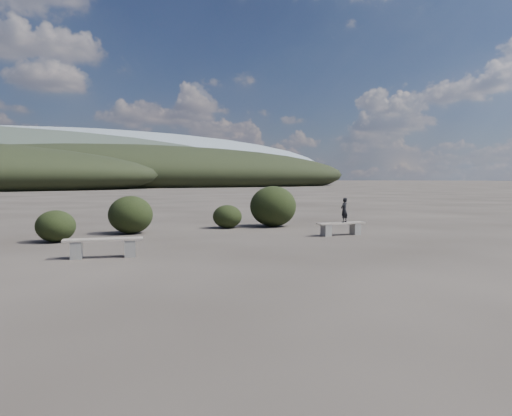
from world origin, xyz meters
TOP-DOWN VIEW (x-y plane):
  - ground at (0.00, 0.00)m, footprint 1200.00×1200.00m
  - bench_left at (-4.13, 4.19)m, footprint 1.86×0.92m
  - bench_right at (3.84, 4.76)m, footprint 1.75×0.60m
  - seated_person at (3.97, 4.75)m, footprint 0.34×0.27m
  - shrub_a at (-4.52, 7.94)m, footprint 1.16×1.16m
  - shrub_b at (-1.89, 9.03)m, footprint 1.51×1.51m
  - shrub_c at (1.85, 8.96)m, footprint 1.11×1.11m
  - shrub_d at (3.69, 8.56)m, footprint 1.83×1.83m

SIDE VIEW (x-z plane):
  - ground at x=0.00m, z-range 0.00..0.00m
  - bench_right at x=3.84m, z-range 0.05..0.48m
  - bench_left at x=-4.13m, z-range 0.05..0.51m
  - shrub_c at x=1.85m, z-range 0.00..0.89m
  - shrub_a at x=-4.52m, z-range 0.00..0.95m
  - shrub_b at x=-1.89m, z-range 0.00..1.30m
  - shrub_d at x=3.69m, z-range 0.00..1.60m
  - seated_person at x=3.97m, z-range 0.43..1.25m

